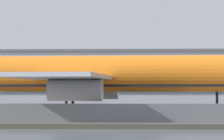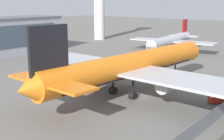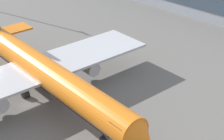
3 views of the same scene
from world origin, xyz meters
name	(u,v)px [view 1 (image 1 of 3)]	position (x,y,z in m)	size (l,w,h in m)	color
ground_plane	(83,119)	(0.00, 0.00, 0.00)	(500.00, 500.00, 0.00)	#66635E
shoreline_seawall	(65,126)	(0.00, -20.50, 0.25)	(320.00, 3.00, 0.50)	#474238
perimeter_fence	(70,115)	(0.00, -16.00, 1.18)	(280.00, 0.10, 2.35)	slate
cargo_jet_orange	(88,75)	(0.41, 3.19, 5.81)	(53.32, 45.94, 15.22)	orange
baggage_tug	(121,117)	(5.39, -12.97, 0.81)	(3.46, 3.32, 1.80)	red
terminal_building	(31,79)	(-18.02, 65.89, 6.48)	(102.57, 15.40, 12.93)	#9EA3AD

